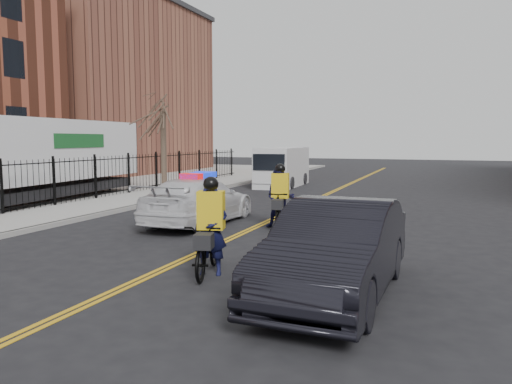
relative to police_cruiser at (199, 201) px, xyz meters
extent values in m
plane|color=black|center=(1.98, -2.90, -0.76)|extent=(120.00, 120.00, 0.00)
cube|color=#C18E16|center=(1.90, 5.10, -0.76)|extent=(0.10, 60.00, 0.01)
cube|color=#C18E16|center=(2.06, 5.10, -0.76)|extent=(0.10, 60.00, 0.01)
cube|color=gray|center=(-5.52, 5.10, -0.69)|extent=(3.00, 60.00, 0.15)
cube|color=gray|center=(-4.02, 5.10, -0.69)|extent=(0.20, 60.00, 0.15)
cube|color=brown|center=(-21.02, 21.10, 6.24)|extent=(14.00, 18.00, 14.00)
cylinder|color=#382A21|center=(-5.62, 7.10, 1.39)|extent=(0.28, 0.28, 4.00)
imported|color=silver|center=(0.00, 0.00, -0.01)|extent=(2.16, 5.23, 1.51)
cube|color=#0C26CC|center=(0.00, 0.00, 0.83)|extent=(0.64, 1.39, 0.16)
imported|color=black|center=(5.79, -5.93, 0.08)|extent=(1.95, 5.17, 1.68)
cube|color=silver|center=(-1.52, 13.62, 0.37)|extent=(2.17, 5.40, 2.27)
cube|color=silver|center=(-1.43, 11.30, 0.17)|extent=(1.95, 0.86, 1.18)
cube|color=black|center=(-1.42, 10.91, 0.77)|extent=(1.78, 0.16, 0.89)
cylinder|color=black|center=(-2.40, 12.01, -0.42)|extent=(0.27, 0.70, 0.69)
cylinder|color=black|center=(-0.52, 12.08, -0.42)|extent=(0.27, 0.70, 0.69)
cylinder|color=black|center=(-2.51, 15.16, -0.42)|extent=(0.27, 0.70, 0.69)
cylinder|color=black|center=(-0.64, 15.23, -0.42)|extent=(0.27, 0.70, 0.69)
cube|color=silver|center=(-9.02, 2.81, 1.53)|extent=(3.24, 11.82, 2.69)
cube|color=black|center=(-9.02, 2.81, -0.27)|extent=(2.81, 10.90, 0.45)
cylinder|color=black|center=(-9.40, 7.73, -0.27)|extent=(0.11, 0.11, 0.99)
cube|color=#195926|center=(-7.91, 3.79, 1.93)|extent=(0.30, 3.58, 0.63)
imported|color=black|center=(3.11, -5.44, -0.22)|extent=(1.21, 2.17, 1.08)
imported|color=black|center=(3.11, -5.44, 0.16)|extent=(0.77, 0.60, 1.85)
cube|color=gold|center=(3.11, -5.44, 0.57)|extent=(0.60, 0.48, 0.78)
sphere|color=black|center=(3.11, -5.44, 1.10)|extent=(0.31, 0.31, 0.31)
cube|color=black|center=(3.29, -6.14, 0.07)|extent=(0.42, 0.46, 0.29)
imported|color=black|center=(2.75, 0.15, -0.16)|extent=(0.97, 2.07, 1.20)
imported|color=black|center=(2.75, 0.15, 0.16)|extent=(1.03, 0.87, 1.85)
cube|color=gold|center=(2.75, 0.15, 0.57)|extent=(0.59, 0.46, 0.78)
sphere|color=black|center=(2.75, 0.15, 1.10)|extent=(0.31, 0.31, 0.31)
cube|color=black|center=(2.90, -0.55, 0.07)|extent=(0.41, 0.45, 0.29)
camera|label=1|loc=(7.53, -14.46, 2.00)|focal=35.00mm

